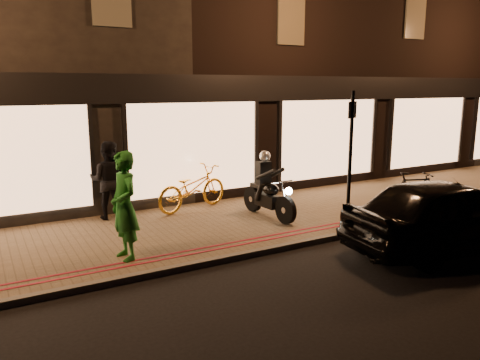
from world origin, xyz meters
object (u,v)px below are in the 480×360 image
Objects in this scene: motorcycle at (268,192)px; bicycle_gold at (192,188)px; sign_post at (350,153)px; person_green at (124,206)px; parked_car at (447,214)px.

bicycle_gold is at bearing 126.15° from motorcycle.
sign_post is at bearing -62.33° from motorcycle.
sign_post is 4.86m from person_green.
sign_post is at bearing 35.16° from parked_car.
sign_post reaches higher than motorcycle.
sign_post is (1.03, -1.66, 1.06)m from motorcycle.
motorcycle is 2.22m from sign_post.
parked_car is (0.98, -1.76, -1.06)m from sign_post.
motorcycle reaches higher than parked_car.
sign_post is at bearing -160.01° from bicycle_gold.
parked_car is at bearing -61.03° from sign_post.
sign_post reaches higher than parked_car.
person_green is at bearing -168.06° from motorcycle.
bicycle_gold is (-2.31, 3.18, -1.12)m from sign_post.
sign_post is at bearing 75.56° from person_green.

